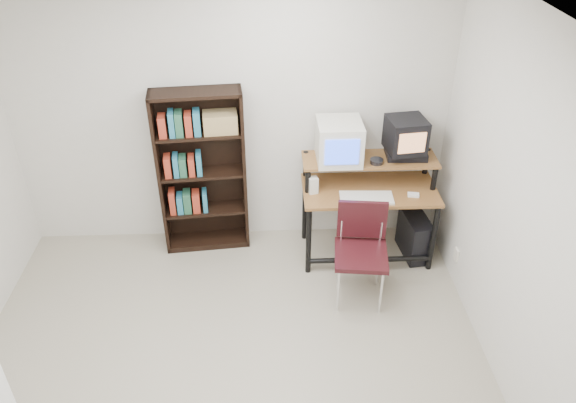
{
  "coord_description": "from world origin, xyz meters",
  "views": [
    {
      "loc": [
        0.31,
        -2.72,
        3.43
      ],
      "look_at": [
        0.48,
        1.1,
        0.94
      ],
      "focal_mm": 35.0,
      "sensor_mm": 36.0,
      "label": 1
    }
  ],
  "objects_px": {
    "school_chair": "(361,243)",
    "crt_monitor": "(339,142)",
    "crt_tv": "(406,135)",
    "pc_tower": "(414,235)",
    "computer_desk": "(369,192)",
    "bookshelf": "(202,169)"
  },
  "relations": [
    {
      "from": "crt_tv",
      "to": "computer_desk",
      "type": "bearing_deg",
      "value": -166.92
    },
    {
      "from": "crt_monitor",
      "to": "pc_tower",
      "type": "relative_size",
      "value": 0.91
    },
    {
      "from": "computer_desk",
      "to": "bookshelf",
      "type": "bearing_deg",
      "value": 171.65
    },
    {
      "from": "school_chair",
      "to": "crt_monitor",
      "type": "bearing_deg",
      "value": 107.98
    },
    {
      "from": "computer_desk",
      "to": "school_chair",
      "type": "bearing_deg",
      "value": -104.28
    },
    {
      "from": "crt_tv",
      "to": "pc_tower",
      "type": "relative_size",
      "value": 0.81
    },
    {
      "from": "computer_desk",
      "to": "crt_tv",
      "type": "height_order",
      "value": "crt_tv"
    },
    {
      "from": "school_chair",
      "to": "bookshelf",
      "type": "bearing_deg",
      "value": 156.32
    },
    {
      "from": "school_chair",
      "to": "pc_tower",
      "type": "bearing_deg",
      "value": 47.55
    },
    {
      "from": "crt_monitor",
      "to": "crt_tv",
      "type": "xyz_separation_m",
      "value": [
        0.6,
        0.01,
        0.05
      ]
    },
    {
      "from": "computer_desk",
      "to": "bookshelf",
      "type": "height_order",
      "value": "bookshelf"
    },
    {
      "from": "school_chair",
      "to": "bookshelf",
      "type": "xyz_separation_m",
      "value": [
        -1.39,
        0.82,
        0.29
      ]
    },
    {
      "from": "crt_monitor",
      "to": "school_chair",
      "type": "xyz_separation_m",
      "value": [
        0.14,
        -0.69,
        -0.61
      ]
    },
    {
      "from": "crt_monitor",
      "to": "pc_tower",
      "type": "distance_m",
      "value": 1.22
    },
    {
      "from": "crt_monitor",
      "to": "school_chair",
      "type": "height_order",
      "value": "crt_monitor"
    },
    {
      "from": "computer_desk",
      "to": "pc_tower",
      "type": "relative_size",
      "value": 2.72
    },
    {
      "from": "computer_desk",
      "to": "pc_tower",
      "type": "distance_m",
      "value": 0.67
    },
    {
      "from": "crt_tv",
      "to": "pc_tower",
      "type": "height_order",
      "value": "crt_tv"
    },
    {
      "from": "crt_monitor",
      "to": "pc_tower",
      "type": "bearing_deg",
      "value": -11.92
    },
    {
      "from": "computer_desk",
      "to": "school_chair",
      "type": "xyz_separation_m",
      "value": [
        -0.15,
        -0.58,
        -0.15
      ]
    },
    {
      "from": "bookshelf",
      "to": "crt_monitor",
      "type": "bearing_deg",
      "value": -11.29
    },
    {
      "from": "crt_tv",
      "to": "school_chair",
      "type": "bearing_deg",
      "value": -130.75
    }
  ]
}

